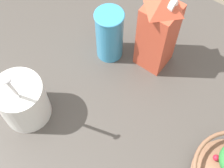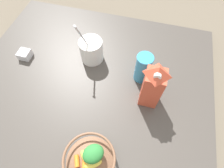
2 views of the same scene
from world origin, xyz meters
name	(u,v)px [view 1 (image 1 of 2)]	position (x,y,z in m)	size (l,w,h in m)	color
ground_plane	(106,158)	(0.00, 0.00, 0.00)	(6.00, 6.00, 0.00)	#665B4C
countertop	(106,156)	(0.00, 0.00, 0.02)	(1.20, 1.20, 0.05)	#47423D
milk_carton	(158,31)	(0.29, 0.06, 0.17)	(0.08, 0.08, 0.25)	#CC4C33
yogurt_tub	(22,100)	(-0.03, 0.22, 0.11)	(0.12, 0.13, 0.26)	white
drinking_cup	(109,34)	(0.24, 0.17, 0.13)	(0.08, 0.08, 0.16)	#3893C6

